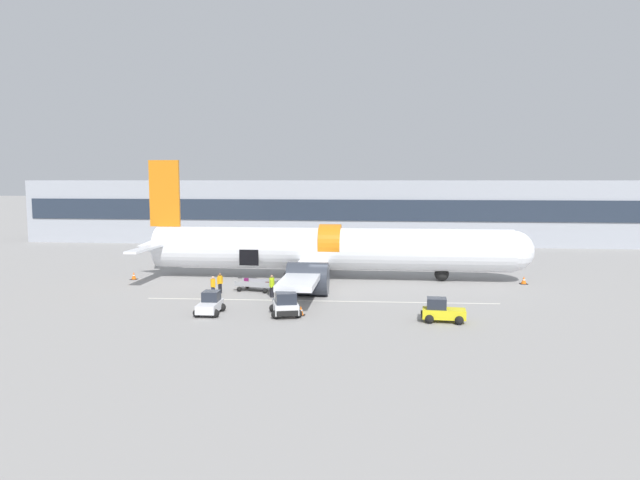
{
  "coord_description": "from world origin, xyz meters",
  "views": [
    {
      "loc": [
        3.96,
        -43.39,
        8.93
      ],
      "look_at": [
        -1.08,
        5.08,
        3.73
      ],
      "focal_mm": 32.0,
      "sensor_mm": 36.0,
      "label": 1
    }
  ],
  "objects_px": {
    "baggage_cart_loading": "(257,285)",
    "ground_crew_helper": "(220,283)",
    "baggage_tug_lead": "(286,305)",
    "ground_crew_supervisor": "(306,276)",
    "baggage_tug_rear": "(210,305)",
    "ground_crew_loader_a": "(294,275)",
    "ground_crew_driver": "(272,285)",
    "ground_crew_loader_b": "(213,286)",
    "baggage_tug_mid": "(442,312)",
    "airplane": "(325,250)"
  },
  "relations": [
    {
      "from": "baggage_cart_loading",
      "to": "ground_crew_loader_a",
      "type": "xyz_separation_m",
      "value": [
        2.57,
        2.78,
        0.4
      ]
    },
    {
      "from": "baggage_cart_loading",
      "to": "ground_crew_loader_b",
      "type": "xyz_separation_m",
      "value": [
        -2.83,
        -2.61,
        0.4
      ]
    },
    {
      "from": "ground_crew_supervisor",
      "to": "baggage_tug_mid",
      "type": "bearing_deg",
      "value": -46.67
    },
    {
      "from": "ground_crew_loader_a",
      "to": "ground_crew_loader_b",
      "type": "height_order",
      "value": "ground_crew_loader_a"
    },
    {
      "from": "baggage_cart_loading",
      "to": "ground_crew_loader_a",
      "type": "relative_size",
      "value": 2.62
    },
    {
      "from": "airplane",
      "to": "ground_crew_helper",
      "type": "bearing_deg",
      "value": -135.93
    },
    {
      "from": "baggage_tug_rear",
      "to": "baggage_cart_loading",
      "type": "bearing_deg",
      "value": 80.12
    },
    {
      "from": "baggage_tug_mid",
      "to": "ground_crew_supervisor",
      "type": "distance_m",
      "value": 14.55
    },
    {
      "from": "baggage_cart_loading",
      "to": "ground_crew_driver",
      "type": "xyz_separation_m",
      "value": [
        1.69,
        -2.34,
        0.47
      ]
    },
    {
      "from": "baggage_tug_lead",
      "to": "baggage_cart_loading",
      "type": "bearing_deg",
      "value": 114.6
    },
    {
      "from": "airplane",
      "to": "ground_crew_driver",
      "type": "xyz_separation_m",
      "value": [
        -3.27,
        -8.44,
        -1.74
      ]
    },
    {
      "from": "baggage_tug_lead",
      "to": "ground_crew_helper",
      "type": "relative_size",
      "value": 1.9
    },
    {
      "from": "baggage_tug_mid",
      "to": "ground_crew_driver",
      "type": "xyz_separation_m",
      "value": [
        -12.04,
        6.31,
        0.27
      ]
    },
    {
      "from": "ground_crew_helper",
      "to": "baggage_tug_rear",
      "type": "bearing_deg",
      "value": -79.56
    },
    {
      "from": "airplane",
      "to": "baggage_tug_rear",
      "type": "distance_m",
      "value": 15.67
    },
    {
      "from": "baggage_cart_loading",
      "to": "ground_crew_helper",
      "type": "height_order",
      "value": "ground_crew_helper"
    },
    {
      "from": "ground_crew_loader_a",
      "to": "ground_crew_helper",
      "type": "bearing_deg",
      "value": -142.21
    },
    {
      "from": "baggage_cart_loading",
      "to": "ground_crew_supervisor",
      "type": "distance_m",
      "value": 4.25
    },
    {
      "from": "baggage_tug_lead",
      "to": "ground_crew_loader_a",
      "type": "relative_size",
      "value": 1.92
    },
    {
      "from": "baggage_tug_rear",
      "to": "ground_crew_helper",
      "type": "xyz_separation_m",
      "value": [
        -1.25,
        6.8,
        0.23
      ]
    },
    {
      "from": "ground_crew_helper",
      "to": "ground_crew_loader_b",
      "type": "bearing_deg",
      "value": -97.11
    },
    {
      "from": "baggage_cart_loading",
      "to": "ground_crew_helper",
      "type": "bearing_deg",
      "value": -154.41
    },
    {
      "from": "baggage_tug_rear",
      "to": "ground_crew_driver",
      "type": "xyz_separation_m",
      "value": [
        3.09,
        5.73,
        0.28
      ]
    },
    {
      "from": "baggage_tug_lead",
      "to": "ground_crew_supervisor",
      "type": "xyz_separation_m",
      "value": [
        0.07,
        9.96,
        0.27
      ]
    },
    {
      "from": "baggage_tug_mid",
      "to": "ground_crew_loader_a",
      "type": "bearing_deg",
      "value": 134.3
    },
    {
      "from": "baggage_tug_lead",
      "to": "ground_crew_supervisor",
      "type": "distance_m",
      "value": 9.97
    },
    {
      "from": "baggage_tug_rear",
      "to": "airplane",
      "type": "bearing_deg",
      "value": 65.82
    },
    {
      "from": "baggage_tug_rear",
      "to": "baggage_cart_loading",
      "type": "height_order",
      "value": "baggage_tug_rear"
    },
    {
      "from": "baggage_cart_loading",
      "to": "ground_crew_loader_a",
      "type": "distance_m",
      "value": 3.81
    },
    {
      "from": "ground_crew_loader_a",
      "to": "ground_crew_loader_b",
      "type": "distance_m",
      "value": 7.63
    },
    {
      "from": "baggage_tug_lead",
      "to": "ground_crew_supervisor",
      "type": "bearing_deg",
      "value": 89.59
    },
    {
      "from": "ground_crew_loader_a",
      "to": "baggage_cart_loading",
      "type": "bearing_deg",
      "value": -132.75
    },
    {
      "from": "baggage_tug_lead",
      "to": "ground_crew_loader_a",
      "type": "distance_m",
      "value": 10.87
    },
    {
      "from": "baggage_cart_loading",
      "to": "ground_crew_supervisor",
      "type": "relative_size",
      "value": 2.29
    },
    {
      "from": "baggage_tug_lead",
      "to": "ground_crew_loader_b",
      "type": "height_order",
      "value": "baggage_tug_lead"
    },
    {
      "from": "ground_crew_loader_a",
      "to": "ground_crew_driver",
      "type": "height_order",
      "value": "ground_crew_driver"
    },
    {
      "from": "ground_crew_loader_a",
      "to": "baggage_tug_mid",
      "type": "bearing_deg",
      "value": -45.7
    },
    {
      "from": "ground_crew_driver",
      "to": "ground_crew_helper",
      "type": "xyz_separation_m",
      "value": [
        -4.34,
        1.07,
        -0.06
      ]
    },
    {
      "from": "ground_crew_supervisor",
      "to": "baggage_tug_lead",
      "type": "bearing_deg",
      "value": -90.41
    },
    {
      "from": "baggage_tug_lead",
      "to": "baggage_cart_loading",
      "type": "distance_m",
      "value": 8.83
    },
    {
      "from": "ground_crew_loader_a",
      "to": "ground_crew_supervisor",
      "type": "distance_m",
      "value": 1.45
    },
    {
      "from": "ground_crew_loader_b",
      "to": "ground_crew_helper",
      "type": "distance_m",
      "value": 1.35
    },
    {
      "from": "baggage_tug_rear",
      "to": "ground_crew_loader_a",
      "type": "distance_m",
      "value": 11.57
    },
    {
      "from": "airplane",
      "to": "ground_crew_loader_b",
      "type": "distance_m",
      "value": 11.82
    },
    {
      "from": "airplane",
      "to": "baggage_tug_rear",
      "type": "relative_size",
      "value": 13.02
    },
    {
      "from": "ground_crew_supervisor",
      "to": "ground_crew_helper",
      "type": "distance_m",
      "value": 7.16
    },
    {
      "from": "ground_crew_driver",
      "to": "ground_crew_helper",
      "type": "relative_size",
      "value": 1.07
    },
    {
      "from": "baggage_tug_lead",
      "to": "ground_crew_driver",
      "type": "bearing_deg",
      "value": 109.28
    },
    {
      "from": "baggage_tug_mid",
      "to": "baggage_tug_rear",
      "type": "distance_m",
      "value": 15.15
    },
    {
      "from": "ground_crew_loader_b",
      "to": "ground_crew_driver",
      "type": "height_order",
      "value": "ground_crew_driver"
    }
  ]
}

